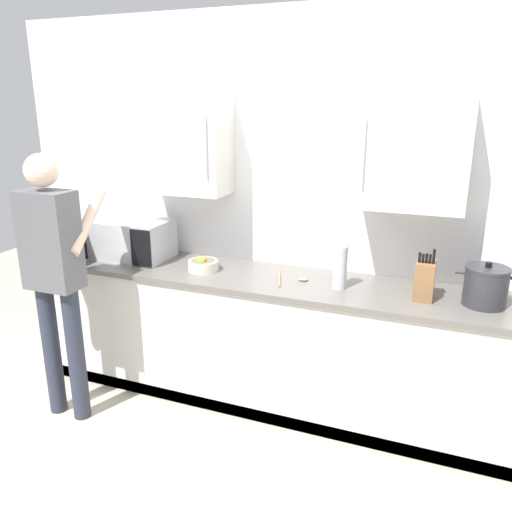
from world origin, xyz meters
TOP-DOWN VIEW (x-y plane):
  - ground_plane at (0.00, 0.00)m, footprint 9.51×9.51m
  - back_wall_tiled at (-0.00, 1.12)m, footprint 4.34×0.44m
  - counter_unit at (0.00, 0.81)m, footprint 3.46×0.62m
  - microwave_oven at (-1.20, 0.84)m, footprint 0.57×0.76m
  - wooden_spoon at (0.08, 0.79)m, footprint 0.23×0.24m
  - knife_block at (0.90, 0.78)m, footprint 0.11×0.15m
  - thermos_flask at (0.40, 0.77)m, footprint 0.09×0.09m
  - stock_pot at (1.22, 0.80)m, footprint 0.34×0.24m
  - fruit_bowl at (-0.54, 0.77)m, footprint 0.21×0.21m
  - person_figure at (-1.26, 0.16)m, footprint 0.44×0.51m

SIDE VIEW (x-z plane):
  - ground_plane at x=0.00m, z-range 0.00..0.00m
  - counter_unit at x=0.00m, z-range 0.00..0.91m
  - wooden_spoon at x=0.08m, z-range 0.91..0.93m
  - fruit_bowl at x=-0.54m, z-range 0.91..1.01m
  - stock_pot at x=1.22m, z-range 0.90..1.16m
  - knife_block at x=0.90m, z-range 0.87..1.19m
  - person_figure at x=-1.26m, z-range 0.17..1.91m
  - thermos_flask at x=0.40m, z-range 0.91..1.19m
  - microwave_oven at x=-1.20m, z-range 0.91..1.19m
  - back_wall_tiled at x=0.00m, z-range 0.08..2.69m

